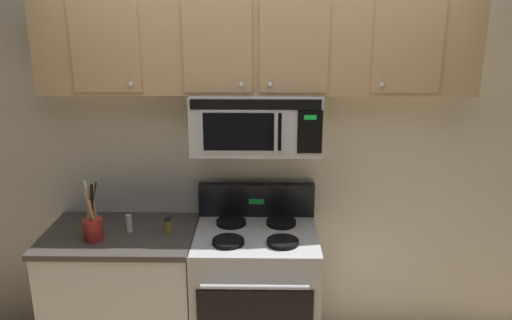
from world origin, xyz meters
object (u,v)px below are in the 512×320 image
at_px(stove_range, 256,295).
at_px(utensil_crock_red, 93,224).
at_px(spice_jar, 168,226).
at_px(over_range_microwave, 256,122).
at_px(salt_shaker, 129,223).

bearing_deg(stove_range, utensil_crock_red, -173.57).
bearing_deg(spice_jar, utensil_crock_red, -166.61).
bearing_deg(over_range_microwave, salt_shaker, -172.46).
bearing_deg(utensil_crock_red, spice_jar, 13.39).
relative_size(stove_range, spice_jar, 11.14).
xyz_separation_m(stove_range, spice_jar, (-0.54, -0.01, 0.48)).
xyz_separation_m(stove_range, over_range_microwave, (-0.00, 0.12, 1.11)).
distance_m(stove_range, utensil_crock_red, 1.11).
xyz_separation_m(over_range_microwave, spice_jar, (-0.54, -0.12, -0.63)).
distance_m(salt_shaker, spice_jar, 0.24).
bearing_deg(utensil_crock_red, over_range_microwave, 13.16).
distance_m(utensil_crock_red, spice_jar, 0.44).
distance_m(stove_range, over_range_microwave, 1.11).
height_order(utensil_crock_red, spice_jar, utensil_crock_red).
bearing_deg(salt_shaker, over_range_microwave, 7.54).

